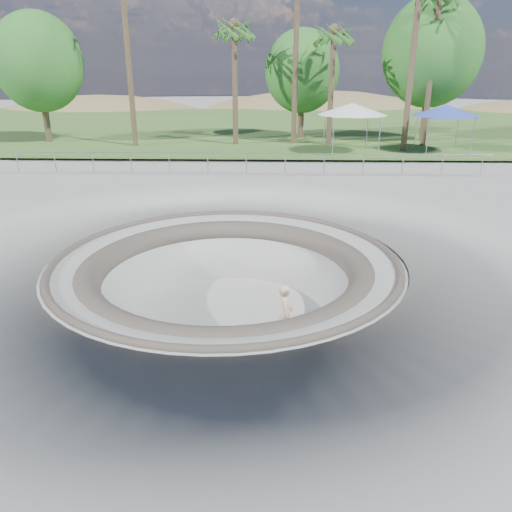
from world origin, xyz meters
The scene contains 14 objects.
ground centered at (0.00, 0.00, 0.00)m, with size 180.00×180.00×0.00m, color #9FA09B.
skate_bowl centered at (0.00, 0.00, -1.83)m, with size 14.00×14.00×4.10m.
grass_strip centered at (0.00, 34.00, 0.22)m, with size 180.00×36.00×0.12m.
distant_hills centered at (3.78, 57.17, -7.02)m, with size 103.20×45.00×28.60m.
safety_railing centered at (0.00, 12.00, 0.69)m, with size 25.00×0.06×1.03m.
skateboard centered at (1.74, -1.49, -1.84)m, with size 0.82×0.47×0.08m.
skater centered at (1.74, -1.49, -0.97)m, with size 0.62×0.40×1.69m, color #D3AC88.
canopy_white centered at (6.18, 18.00, 2.89)m, with size 5.89×5.89×2.99m.
canopy_blue centered at (11.98, 18.49, 2.79)m, with size 5.67×5.67×2.86m.
palm_b centered at (-1.22, 21.40, 7.44)m, with size 2.60×2.60×8.52m.
palm_d centered at (5.19, 21.34, 7.11)m, with size 2.60×2.60×8.17m.
bushy_tree_left centered at (-14.71, 22.26, 5.58)m, with size 6.05×5.50×8.73m.
bushy_tree_mid centered at (3.44, 24.90, 4.99)m, with size 5.39×4.90×7.78m.
bushy_tree_right centered at (12.23, 23.65, 6.24)m, with size 6.78×6.16×9.78m.
Camera 1 is at (1.33, -13.68, 5.36)m, focal length 35.00 mm.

